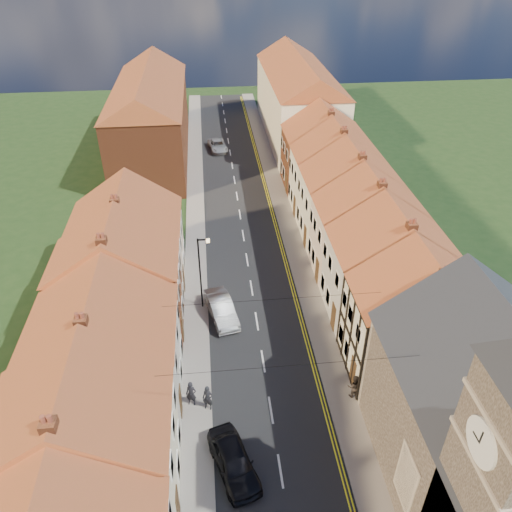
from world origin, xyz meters
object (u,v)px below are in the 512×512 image
(car_distant, at_px, (218,145))
(pedestrian_right, at_px, (354,386))
(pedestrian_left, at_px, (208,398))
(church, at_px, (505,428))
(pedestrian_left_b, at_px, (191,394))
(car_mid, at_px, (221,309))
(lamppost, at_px, (201,269))
(car_near, at_px, (234,461))

(car_distant, xyz_separation_m, pedestrian_right, (6.60, -40.57, 0.34))
(pedestrian_left, bearing_deg, church, -10.46)
(pedestrian_left, distance_m, pedestrian_right, 8.80)
(car_distant, relative_size, pedestrian_right, 2.65)
(church, bearing_deg, pedestrian_right, 120.78)
(pedestrian_left_b, bearing_deg, car_mid, 88.08)
(car_mid, distance_m, pedestrian_left_b, 8.20)
(car_distant, bearing_deg, pedestrian_right, -88.81)
(pedestrian_left, bearing_deg, pedestrian_left_b, 174.84)
(church, bearing_deg, lamppost, 128.30)
(pedestrian_left_b, bearing_deg, car_near, -50.69)
(lamppost, bearing_deg, pedestrian_right, -46.90)
(church, distance_m, car_distant, 49.22)
(car_distant, xyz_separation_m, pedestrian_left, (-2.20, -40.59, 0.38))
(car_distant, xyz_separation_m, pedestrian_left_b, (-3.17, -40.17, 0.38))
(pedestrian_left_b, bearing_deg, pedestrian_right, 10.88)
(lamppost, distance_m, pedestrian_left_b, 9.51)
(car_distant, distance_m, pedestrian_left_b, 40.30)
(church, height_order, pedestrian_left, church)
(church, bearing_deg, car_distant, 102.82)
(lamppost, height_order, pedestrian_right, lamppost)
(car_distant, bearing_deg, church, -85.23)
(car_near, distance_m, pedestrian_left, 4.30)
(church, xyz_separation_m, car_near, (-11.81, 3.02, -5.11))
(pedestrian_right, bearing_deg, car_distant, -76.71)
(church, distance_m, pedestrian_left, 15.66)
(car_mid, height_order, pedestrian_right, pedestrian_right)
(car_mid, height_order, pedestrian_left_b, pedestrian_left_b)
(car_near, bearing_deg, car_distant, 71.76)
(car_near, xyz_separation_m, pedestrian_left_b, (-2.22, 4.53, 0.23))
(pedestrian_left, relative_size, pedestrian_left_b, 0.99)
(pedestrian_left, bearing_deg, car_mid, 100.19)
(lamppost, bearing_deg, car_near, -84.31)
(car_near, xyz_separation_m, car_mid, (-0.08, 12.45, -0.01))
(pedestrian_right, distance_m, pedestrian_left_b, 9.78)
(car_near, height_order, pedestrian_right, pedestrian_right)
(car_distant, distance_m, pedestrian_right, 41.10)
(church, xyz_separation_m, car_distant, (-10.86, 47.72, -5.26))
(lamppost, relative_size, car_distant, 1.36)
(church, distance_m, pedestrian_left_b, 16.66)
(lamppost, xyz_separation_m, car_distant, (2.31, 31.04, -2.92))
(church, bearing_deg, car_near, 165.65)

